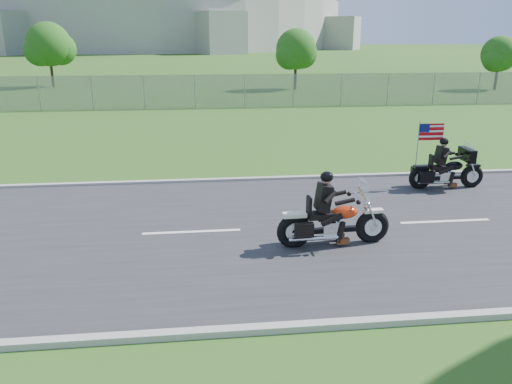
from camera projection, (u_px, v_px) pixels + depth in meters
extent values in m
plane|color=#274C17|center=(279.00, 230.00, 11.46)|extent=(420.00, 420.00, 0.00)
cube|color=#28282B|center=(279.00, 229.00, 11.46)|extent=(120.00, 8.00, 0.04)
cube|color=#9E9B93|center=(259.00, 179.00, 15.28)|extent=(120.00, 0.18, 0.12)
cube|color=#9E9B93|center=(320.00, 326.00, 7.61)|extent=(120.00, 0.18, 0.12)
cube|color=gray|center=(144.00, 92.00, 29.58)|extent=(60.00, 0.03, 2.00)
cylinder|color=#A3A099|center=(142.00, 16.00, 167.35)|extent=(130.00, 130.00, 20.00)
cylinder|color=#382316|center=(295.00, 74.00, 40.13)|extent=(0.22, 0.22, 2.52)
sphere|color=#245015|center=(296.00, 49.00, 39.56)|extent=(3.20, 3.20, 3.20)
sphere|color=#245015|center=(303.00, 54.00, 40.19)|extent=(2.40, 2.40, 2.40)
sphere|color=#245015|center=(290.00, 55.00, 39.26)|extent=(2.24, 2.24, 2.24)
cylinder|color=#382316|center=(52.00, 70.00, 41.77)|extent=(0.22, 0.22, 2.80)
sphere|color=#245015|center=(48.00, 44.00, 41.13)|extent=(3.60, 3.60, 3.60)
sphere|color=#245015|center=(60.00, 49.00, 41.84)|extent=(2.70, 2.70, 2.70)
sphere|color=#245015|center=(40.00, 51.00, 40.79)|extent=(2.52, 2.52, 2.52)
cylinder|color=#382316|center=(496.00, 76.00, 39.97)|extent=(0.22, 0.22, 2.24)
sphere|color=#245015|center=(499.00, 54.00, 39.46)|extent=(2.80, 2.80, 2.80)
sphere|color=#245015|center=(502.00, 58.00, 40.01)|extent=(2.10, 2.10, 2.10)
sphere|color=#245015|center=(495.00, 59.00, 39.20)|extent=(1.96, 1.96, 1.96)
torus|color=black|center=(372.00, 226.00, 10.64)|extent=(0.75, 0.22, 0.74)
torus|color=black|center=(294.00, 231.00, 10.37)|extent=(0.75, 0.22, 0.74)
ellipsoid|color=red|center=(345.00, 212.00, 10.43)|extent=(0.58, 0.35, 0.28)
cube|color=black|center=(320.00, 215.00, 10.36)|extent=(0.57, 0.33, 0.12)
cube|color=black|center=(323.00, 197.00, 10.25)|extent=(0.26, 0.41, 0.55)
sphere|color=black|center=(327.00, 177.00, 10.13)|extent=(0.29, 0.29, 0.27)
cube|color=silver|center=(364.00, 189.00, 10.34)|extent=(0.06, 0.46, 0.40)
torus|color=black|center=(472.00, 176.00, 14.50)|extent=(0.68, 0.17, 0.68)
torus|color=black|center=(420.00, 178.00, 14.34)|extent=(0.68, 0.17, 0.68)
ellipsoid|color=black|center=(454.00, 166.00, 14.34)|extent=(0.52, 0.30, 0.26)
cube|color=black|center=(438.00, 167.00, 14.30)|extent=(0.51, 0.28, 0.11)
cube|color=black|center=(441.00, 155.00, 14.20)|extent=(0.22, 0.37, 0.50)
sphere|color=black|center=(444.00, 142.00, 14.09)|extent=(0.25, 0.25, 0.25)
cube|color=black|center=(467.00, 155.00, 14.28)|extent=(0.21, 0.74, 0.37)
cube|color=#B70C11|center=(431.00, 132.00, 14.15)|extent=(0.73, 0.02, 0.48)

